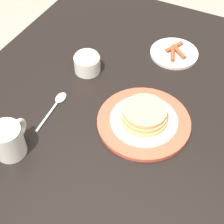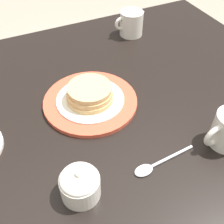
% 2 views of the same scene
% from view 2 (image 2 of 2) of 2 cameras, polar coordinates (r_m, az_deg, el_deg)
% --- Properties ---
extents(dining_table, '(1.25, 1.01, 0.76)m').
position_cam_2_polar(dining_table, '(0.83, -1.66, -6.12)').
color(dining_table, black).
rests_on(dining_table, ground_plane).
extents(pancake_plate, '(0.26, 0.26, 0.06)m').
position_cam_2_polar(pancake_plate, '(0.77, -4.47, 2.88)').
color(pancake_plate, '#DB5138').
rests_on(pancake_plate, dining_table).
extents(creamer_pitcher, '(0.12, 0.08, 0.10)m').
position_cam_2_polar(creamer_pitcher, '(1.06, 3.99, 17.65)').
color(creamer_pitcher, silver).
rests_on(creamer_pitcher, dining_table).
extents(sugar_bowl, '(0.08, 0.08, 0.08)m').
position_cam_2_polar(sugar_bowl, '(0.58, -6.55, -14.32)').
color(sugar_bowl, silver).
rests_on(sugar_bowl, dining_table).
extents(spoon, '(0.16, 0.03, 0.01)m').
position_cam_2_polar(spoon, '(0.64, 8.49, -10.67)').
color(spoon, silver).
rests_on(spoon, dining_table).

